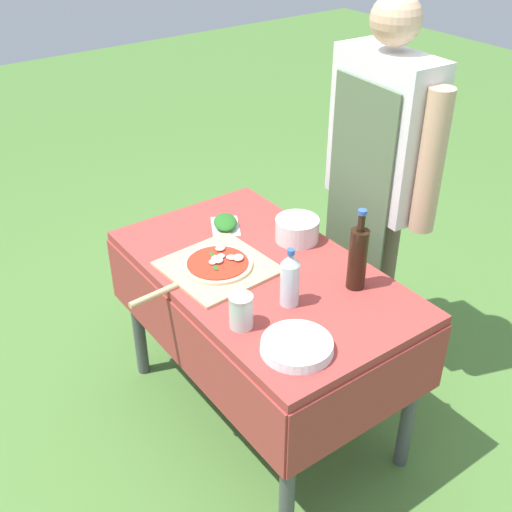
{
  "coord_description": "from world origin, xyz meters",
  "views": [
    {
      "loc": [
        1.6,
        -1.19,
        2.09
      ],
      "look_at": [
        -0.04,
        0.0,
        0.79
      ],
      "focal_mm": 45.0,
      "sensor_mm": 36.0,
      "label": 1
    }
  ],
  "objects": [
    {
      "name": "ground_plane",
      "position": [
        0.0,
        0.0,
        0.0
      ],
      "size": [
        12.0,
        12.0,
        0.0
      ],
      "primitive_type": "plane",
      "color": "#517F38"
    },
    {
      "name": "plate_stack",
      "position": [
        0.43,
        -0.18,
        0.77
      ],
      "size": [
        0.23,
        0.23,
        0.03
      ],
      "color": "white",
      "rests_on": "prep_table"
    },
    {
      "name": "herb_container",
      "position": [
        -0.35,
        0.06,
        0.77
      ],
      "size": [
        0.2,
        0.18,
        0.04
      ],
      "rotation": [
        0.0,
        0.0,
        -0.5
      ],
      "color": "silver",
      "rests_on": "prep_table"
    },
    {
      "name": "mixing_tub",
      "position": [
        -0.1,
        0.24,
        0.8
      ],
      "size": [
        0.18,
        0.18,
        0.09
      ],
      "primitive_type": "cylinder",
      "color": "silver",
      "rests_on": "prep_table"
    },
    {
      "name": "water_bottle",
      "position": [
        0.22,
        -0.05,
        0.85
      ],
      "size": [
        0.07,
        0.07,
        0.22
      ],
      "color": "silver",
      "rests_on": "prep_table"
    },
    {
      "name": "person_cook",
      "position": [
        -0.03,
        0.61,
        0.98
      ],
      "size": [
        0.62,
        0.23,
        1.67
      ],
      "rotation": [
        0.0,
        0.0,
        3.07
      ],
      "color": "#70604C",
      "rests_on": "ground"
    },
    {
      "name": "sauce_jar",
      "position": [
        0.23,
        -0.25,
        0.8
      ],
      "size": [
        0.08,
        0.08,
        0.12
      ],
      "color": "silver",
      "rests_on": "prep_table"
    },
    {
      "name": "oil_bottle",
      "position": [
        0.28,
        0.21,
        0.88
      ],
      "size": [
        0.07,
        0.07,
        0.31
      ],
      "color": "black",
      "rests_on": "prep_table"
    },
    {
      "name": "pizza_on_peel",
      "position": [
        -0.11,
        -0.14,
        0.76
      ],
      "size": [
        0.39,
        0.57,
        0.05
      ],
      "rotation": [
        0.0,
        0.0,
        0.06
      ],
      "color": "#D1B27F",
      "rests_on": "prep_table"
    },
    {
      "name": "prep_table",
      "position": [
        0.0,
        0.0,
        0.64
      ],
      "size": [
        1.22,
        0.72,
        0.75
      ],
      "color": "#A83D38",
      "rests_on": "ground"
    }
  ]
}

